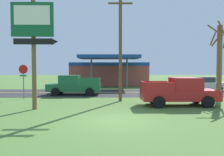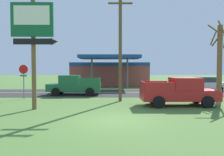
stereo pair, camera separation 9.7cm
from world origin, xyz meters
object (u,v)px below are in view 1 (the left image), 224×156
(bare_tree, at_px, (219,60))
(pickup_green_on_road, at_px, (74,85))
(gas_station, at_px, (109,73))
(car_white_near_lane, at_px, (205,84))
(motel_sign, at_px, (34,33))
(stop_sign, at_px, (23,75))
(utility_pole, at_px, (120,40))
(pickup_red_parked_on_lawn, at_px, (180,92))

(bare_tree, xyz_separation_m, pickup_green_on_road, (-12.42, 4.17, -2.32))
(gas_station, xyz_separation_m, car_white_near_lane, (11.34, -9.43, -1.11))
(motel_sign, relative_size, pickup_green_on_road, 1.34)
(gas_station, bearing_deg, car_white_near_lane, -39.77)
(stop_sign, distance_m, utility_pole, 8.84)
(stop_sign, distance_m, pickup_green_on_road, 4.90)
(utility_pole, xyz_separation_m, bare_tree, (8.00, 0.17, -1.56))
(motel_sign, bearing_deg, gas_station, 77.65)
(stop_sign, height_order, gas_station, gas_station)
(motel_sign, distance_m, car_white_near_lane, 20.39)
(motel_sign, height_order, pickup_red_parked_on_lawn, motel_sign)
(stop_sign, relative_size, pickup_red_parked_on_lawn, 0.57)
(utility_pole, relative_size, bare_tree, 1.42)
(bare_tree, xyz_separation_m, car_white_near_lane, (2.47, 8.17, -2.45))
(stop_sign, xyz_separation_m, gas_station, (7.37, 16.31, -0.08))
(bare_tree, relative_size, pickup_red_parked_on_lawn, 1.22)
(motel_sign, relative_size, utility_pole, 0.77)
(utility_pole, distance_m, gas_station, 18.03)
(pickup_red_parked_on_lawn, bearing_deg, utility_pole, 151.36)
(pickup_red_parked_on_lawn, relative_size, car_white_near_lane, 1.24)
(utility_pole, xyz_separation_m, pickup_red_parked_on_lawn, (4.04, -2.21, -3.89))
(car_white_near_lane, bearing_deg, motel_sign, -143.23)
(gas_station, bearing_deg, bare_tree, -63.26)
(motel_sign, distance_m, stop_sign, 6.39)
(stop_sign, distance_m, pickup_red_parked_on_lawn, 12.87)
(motel_sign, relative_size, stop_sign, 2.36)
(utility_pole, bearing_deg, stop_sign, 169.93)
(bare_tree, bearing_deg, pickup_green_on_road, 161.43)
(gas_station, bearing_deg, pickup_red_parked_on_lawn, -76.18)
(utility_pole, distance_m, pickup_green_on_road, 7.32)
(pickup_red_parked_on_lawn, bearing_deg, pickup_green_on_road, 142.27)
(stop_sign, bearing_deg, utility_pole, -10.07)
(utility_pole, distance_m, car_white_near_lane, 13.97)
(utility_pole, bearing_deg, car_white_near_lane, 38.57)
(bare_tree, bearing_deg, car_white_near_lane, 73.21)
(pickup_green_on_road, bearing_deg, motel_sign, -98.11)
(bare_tree, bearing_deg, motel_sign, -164.34)
(utility_pole, height_order, car_white_near_lane, utility_pole)
(pickup_green_on_road, distance_m, car_white_near_lane, 15.41)
(motel_sign, distance_m, pickup_red_parked_on_lawn, 10.43)
(bare_tree, bearing_deg, gas_station, 116.74)
(gas_station, distance_m, car_white_near_lane, 14.79)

